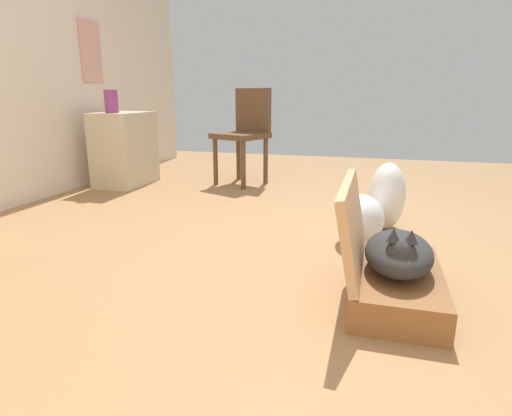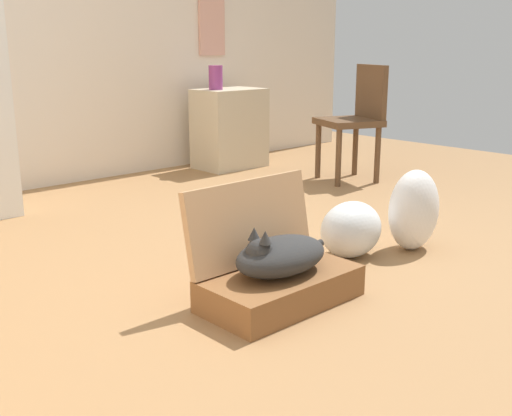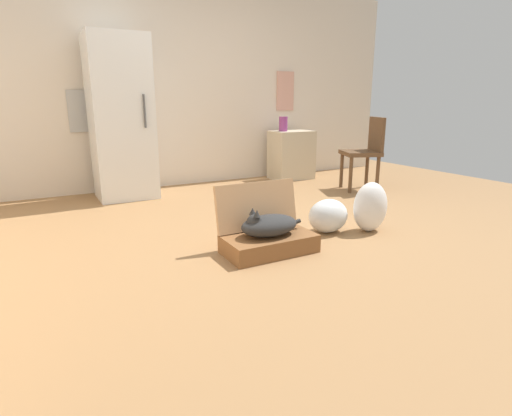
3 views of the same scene
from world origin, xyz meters
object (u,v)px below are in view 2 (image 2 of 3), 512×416
at_px(cat, 279,255).
at_px(plastic_bag_white, 351,229).
at_px(vase_tall, 216,78).
at_px(suitcase_base, 281,288).
at_px(side_table, 230,129).
at_px(plastic_bag_clear, 414,210).
at_px(chair, 356,117).

bearing_deg(cat, plastic_bag_white, 14.49).
distance_m(cat, vase_tall, 2.98).
relative_size(suitcase_base, side_table, 0.99).
bearing_deg(plastic_bag_clear, vase_tall, 75.32).
relative_size(cat, plastic_bag_white, 1.45).
relative_size(plastic_bag_white, plastic_bag_clear, 0.84).
xyz_separation_m(cat, vase_tall, (1.65, 2.42, 0.57)).
bearing_deg(plastic_bag_white, cat, -165.51).
relative_size(cat, vase_tall, 2.60).
bearing_deg(vase_tall, suitcase_base, -124.17).
height_order(plastic_bag_white, plastic_bag_clear, plastic_bag_clear).
height_order(suitcase_base, chair, chair).
distance_m(plastic_bag_clear, chair, 1.76).
distance_m(suitcase_base, cat, 0.15).
bearing_deg(cat, vase_tall, 55.68).
relative_size(plastic_bag_white, side_table, 0.53).
distance_m(side_table, chair, 1.15).
height_order(cat, side_table, side_table).
relative_size(plastic_bag_white, vase_tall, 1.79).
height_order(plastic_bag_white, side_table, side_table).
xyz_separation_m(cat, side_table, (1.79, 2.41, 0.13)).
bearing_deg(cat, plastic_bag_clear, 1.86).
xyz_separation_m(side_table, chair, (0.38, -1.07, 0.16)).
distance_m(cat, chair, 2.57).
height_order(cat, plastic_bag_white, cat).
distance_m(plastic_bag_white, chair, 1.91).
relative_size(suitcase_base, plastic_bag_clear, 1.57).
height_order(cat, plastic_bag_clear, plastic_bag_clear).
bearing_deg(suitcase_base, plastic_bag_white, 14.71).
bearing_deg(suitcase_base, vase_tall, 55.83).
height_order(suitcase_base, plastic_bag_clear, plastic_bag_clear).
bearing_deg(chair, side_table, -138.51).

